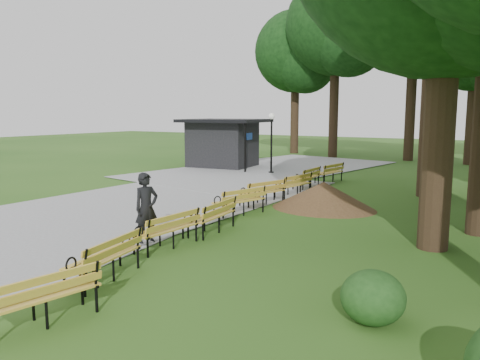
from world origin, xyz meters
The scene contains 16 objects.
ground centered at (0.00, 0.00, 0.00)m, with size 100.00×100.00×0.00m, color #285217.
path centered at (-4.00, 3.00, 0.03)m, with size 12.00×38.00×0.06m, color gray.
person centered at (-0.30, -0.93, 0.87)m, with size 0.64×0.42×1.74m, color black.
kiosk centered at (-7.64, 13.64, 1.39)m, with size 4.44×3.86×2.78m, color black, non-canonical shape.
lamp_post centered at (-3.84, 12.45, 2.25)m, with size 0.32×0.32×3.13m.
dirt_mound centered at (1.84, 5.29, 0.45)m, with size 2.92×2.92×0.89m, color #47301C.
bench_0 centered at (1.38, -5.16, 0.44)m, with size 1.90×0.64×0.88m, color gold, non-canonical shape.
bench_1 centered at (0.74, -3.29, 0.44)m, with size 1.90×0.64×0.88m, color gold, non-canonical shape.
bench_2 centered at (0.34, -0.97, 0.44)m, with size 1.90×0.64×0.88m, color gold, non-canonical shape.
bench_3 centered at (0.43, 0.79, 0.44)m, with size 1.90×0.64×0.88m, color gold, non-canonical shape.
bench_4 centered at (-0.07, 3.02, 0.44)m, with size 1.90×0.64×0.88m, color gold, non-canonical shape.
bench_5 centered at (-0.22, 4.79, 0.44)m, with size 1.90×0.64×0.88m, color gold, non-canonical shape.
bench_6 centered at (0.00, 6.84, 0.44)m, with size 1.90×0.64×0.88m, color gold, non-canonical shape.
bench_7 centered at (-0.39, 9.00, 0.44)m, with size 1.90×0.64×0.88m, color gold, non-canonical shape.
bench_8 centered at (-0.16, 11.07, 0.44)m, with size 1.90×0.64×0.88m, color gold, non-canonical shape.
shrub_2 centered at (5.66, -2.52, 0.00)m, with size 0.98×0.98×0.83m, color #193D14.
Camera 1 is at (7.48, -9.40, 3.19)m, focal length 35.50 mm.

